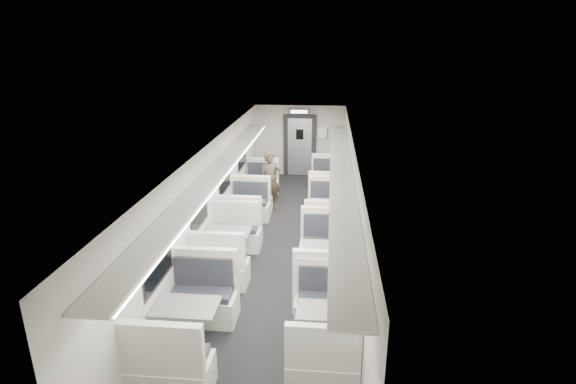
% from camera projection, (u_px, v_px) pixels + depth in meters
% --- Properties ---
extents(room, '(3.24, 12.24, 2.64)m').
position_uv_depth(room, '(281.00, 200.00, 9.59)').
color(room, black).
rests_on(room, ground).
extents(booth_left_a, '(0.98, 1.99, 1.07)m').
position_uv_depth(booth_left_a, '(258.00, 190.00, 12.90)').
color(booth_left_a, silver).
rests_on(booth_left_a, room).
extents(booth_left_b, '(1.01, 2.05, 1.10)m').
position_uv_depth(booth_left_b, '(245.00, 216.00, 10.95)').
color(booth_left_b, silver).
rests_on(booth_left_b, room).
extents(booth_left_c, '(1.08, 2.18, 1.17)m').
position_uv_depth(booth_left_c, '(229.00, 247.00, 9.24)').
color(booth_left_c, silver).
rests_on(booth_left_c, room).
extents(booth_left_d, '(1.11, 2.25, 1.20)m').
position_uv_depth(booth_left_d, '(188.00, 328.00, 6.63)').
color(booth_left_d, silver).
rests_on(booth_left_d, room).
extents(booth_right_a, '(1.06, 2.14, 1.15)m').
position_uv_depth(booth_right_a, '(328.00, 188.00, 13.02)').
color(booth_right_a, silver).
rests_on(booth_right_a, room).
extents(booth_right_b, '(1.01, 2.06, 1.10)m').
position_uv_depth(booth_right_b, '(327.00, 216.00, 10.98)').
color(booth_right_b, silver).
rests_on(booth_right_b, room).
extents(booth_right_c, '(1.09, 2.20, 1.18)m').
position_uv_depth(booth_right_c, '(326.00, 264.00, 8.53)').
color(booth_right_c, silver).
rests_on(booth_right_c, room).
extents(booth_right_d, '(0.98, 1.98, 1.06)m').
position_uv_depth(booth_right_d, '(324.00, 329.00, 6.68)').
color(booth_right_d, silver).
rests_on(booth_right_d, room).
extents(passenger, '(0.67, 0.53, 1.62)m').
position_uv_depth(passenger, '(270.00, 181.00, 12.21)').
color(passenger, black).
rests_on(passenger, room).
extents(window_a, '(0.02, 1.18, 0.84)m').
position_uv_depth(window_a, '(242.00, 154.00, 12.89)').
color(window_a, black).
rests_on(window_a, room).
extents(window_b, '(0.02, 1.18, 0.84)m').
position_uv_depth(window_b, '(225.00, 175.00, 10.81)').
color(window_b, black).
rests_on(window_b, room).
extents(window_c, '(0.02, 1.18, 0.84)m').
position_uv_depth(window_c, '(199.00, 207.00, 8.74)').
color(window_c, black).
rests_on(window_c, room).
extents(window_d, '(0.02, 1.18, 0.84)m').
position_uv_depth(window_d, '(158.00, 259.00, 6.66)').
color(window_d, black).
rests_on(window_d, room).
extents(luggage_rack_left, '(0.46, 10.40, 0.09)m').
position_uv_depth(luggage_rack_left, '(219.00, 170.00, 9.19)').
color(luggage_rack_left, silver).
rests_on(luggage_rack_left, room).
extents(luggage_rack_right, '(0.46, 10.40, 0.09)m').
position_uv_depth(luggage_rack_right, '(341.00, 173.00, 8.97)').
color(luggage_rack_right, silver).
rests_on(luggage_rack_right, room).
extents(vestibule_door, '(1.10, 0.13, 2.10)m').
position_uv_depth(vestibule_door, '(300.00, 146.00, 15.24)').
color(vestibule_door, black).
rests_on(vestibule_door, room).
extents(exit_sign, '(0.62, 0.12, 0.16)m').
position_uv_depth(exit_sign, '(299.00, 111.00, 14.39)').
color(exit_sign, black).
rests_on(exit_sign, room).
extents(wall_notice, '(0.32, 0.02, 0.40)m').
position_uv_depth(wall_notice, '(322.00, 133.00, 15.02)').
color(wall_notice, silver).
rests_on(wall_notice, room).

